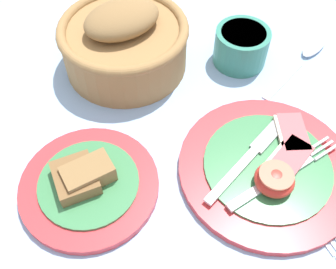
% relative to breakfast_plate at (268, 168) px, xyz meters
% --- Properties ---
extents(ground_plane, '(3.00, 3.00, 0.00)m').
position_rel_breakfast_plate_xyz_m(ground_plane, '(-0.07, -0.02, -0.01)').
color(ground_plane, '#93B2DB').
extents(breakfast_plate, '(0.24, 0.24, 0.04)m').
position_rel_breakfast_plate_xyz_m(breakfast_plate, '(0.00, 0.00, 0.00)').
color(breakfast_plate, red).
rests_on(breakfast_plate, ground_plane).
extents(bread_plate, '(0.18, 0.18, 0.04)m').
position_rel_breakfast_plate_xyz_m(bread_plate, '(-0.24, 0.03, 0.00)').
color(bread_plate, red).
rests_on(bread_plate, ground_plane).
extents(sugar_cup, '(0.09, 0.09, 0.06)m').
position_rel_breakfast_plate_xyz_m(sugar_cup, '(0.04, 0.22, 0.02)').
color(sugar_cup, '#337F6B').
rests_on(sugar_cup, ground_plane).
extents(bread_basket, '(0.21, 0.21, 0.11)m').
position_rel_breakfast_plate_xyz_m(bread_basket, '(-0.15, 0.26, 0.04)').
color(bread_basket, olive).
rests_on(bread_basket, ground_plane).
extents(teaspoon_by_saucer, '(0.17, 0.13, 0.01)m').
position_rel_breakfast_plate_xyz_m(teaspoon_by_saucer, '(0.15, 0.20, -0.00)').
color(teaspoon_by_saucer, silver).
rests_on(teaspoon_by_saucer, ground_plane).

